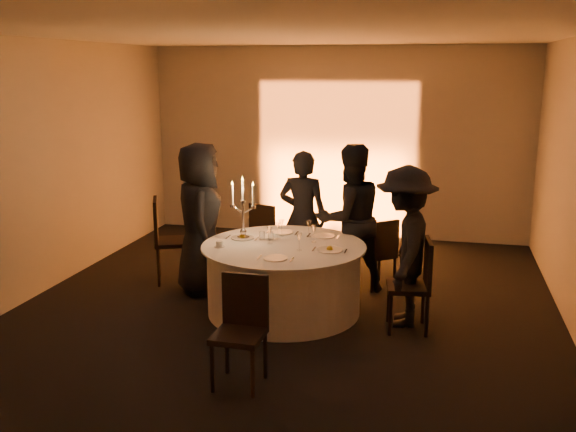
% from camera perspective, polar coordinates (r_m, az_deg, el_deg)
% --- Properties ---
extents(floor, '(7.00, 7.00, 0.00)m').
position_cam_1_polar(floor, '(7.25, -0.37, -8.47)').
color(floor, black).
rests_on(floor, ground).
extents(ceiling, '(7.00, 7.00, 0.00)m').
position_cam_1_polar(ceiling, '(6.75, -0.41, 15.96)').
color(ceiling, white).
rests_on(ceiling, wall_back).
extents(wall_back, '(7.00, 0.00, 7.00)m').
position_cam_1_polar(wall_back, '(10.24, 4.35, 6.51)').
color(wall_back, '#B3ADA6').
rests_on(wall_back, floor).
extents(wall_front, '(7.00, 0.00, 7.00)m').
position_cam_1_polar(wall_front, '(3.64, -13.83, -5.88)').
color(wall_front, '#B3ADA6').
rests_on(wall_front, floor).
extents(wall_left, '(0.00, 7.00, 7.00)m').
position_cam_1_polar(wall_left, '(8.09, -21.53, 3.92)').
color(wall_left, '#B3ADA6').
rests_on(wall_left, floor).
extents(uplighter_fixture, '(0.25, 0.12, 0.10)m').
position_cam_1_polar(uplighter_fixture, '(10.22, 3.94, -1.78)').
color(uplighter_fixture, black).
rests_on(uplighter_fixture, floor).
extents(banquet_table, '(1.80, 1.80, 0.77)m').
position_cam_1_polar(banquet_table, '(7.11, -0.38, -5.58)').
color(banquet_table, black).
rests_on(banquet_table, floor).
extents(chair_left, '(0.62, 0.62, 1.07)m').
position_cam_1_polar(chair_left, '(8.20, -10.76, -1.66)').
color(chair_left, black).
rests_on(chair_left, floor).
extents(chair_back_left, '(0.52, 0.52, 0.92)m').
position_cam_1_polar(chair_back_left, '(8.53, -1.90, -1.51)').
color(chair_back_left, black).
rests_on(chair_back_left, floor).
extents(chair_back_right, '(0.54, 0.54, 0.87)m').
position_cam_1_polar(chair_back_right, '(7.90, 8.16, -3.02)').
color(chair_back_right, black).
rests_on(chair_back_right, floor).
extents(chair_right, '(0.48, 0.48, 0.96)m').
position_cam_1_polar(chair_right, '(6.71, 11.33, -5.57)').
color(chair_right, black).
rests_on(chair_right, floor).
extents(chair_front, '(0.42, 0.42, 0.94)m').
position_cam_1_polar(chair_front, '(5.55, -4.15, -9.50)').
color(chair_front, black).
rests_on(chair_front, floor).
extents(guest_left, '(0.85, 1.03, 1.81)m').
position_cam_1_polar(guest_left, '(7.70, -7.83, -0.22)').
color(guest_left, black).
rests_on(guest_left, floor).
extents(guest_back_left, '(0.62, 0.41, 1.67)m').
position_cam_1_polar(guest_back_left, '(8.04, 1.33, -0.07)').
color(guest_back_left, black).
rests_on(guest_back_left, floor).
extents(guest_back_right, '(1.10, 1.06, 1.80)m').
position_cam_1_polar(guest_back_right, '(7.68, 5.50, -0.26)').
color(guest_back_right, black).
rests_on(guest_back_right, floor).
extents(guest_right, '(0.65, 1.10, 1.69)m').
position_cam_1_polar(guest_right, '(6.78, 10.36, -2.69)').
color(guest_right, black).
rests_on(guest_right, floor).
extents(plate_left, '(0.36, 0.26, 0.08)m').
position_cam_1_polar(plate_left, '(7.28, -4.07, -1.86)').
color(plate_left, white).
rests_on(plate_left, banquet_table).
extents(plate_back_left, '(0.35, 0.26, 0.01)m').
position_cam_1_polar(plate_back_left, '(7.51, -0.50, -1.46)').
color(plate_back_left, white).
rests_on(plate_back_left, banquet_table).
extents(plate_back_right, '(0.35, 0.27, 0.01)m').
position_cam_1_polar(plate_back_right, '(7.36, 3.15, -1.78)').
color(plate_back_right, white).
rests_on(plate_back_right, banquet_table).
extents(plate_right, '(0.36, 0.28, 0.08)m').
position_cam_1_polar(plate_right, '(6.80, 3.73, -2.96)').
color(plate_right, white).
rests_on(plate_right, banquet_table).
extents(plate_front, '(0.36, 0.24, 0.01)m').
position_cam_1_polar(plate_front, '(6.49, -1.12, -3.79)').
color(plate_front, white).
rests_on(plate_front, banquet_table).
extents(coffee_cup, '(0.11, 0.11, 0.07)m').
position_cam_1_polar(coffee_cup, '(6.95, -6.12, -2.52)').
color(coffee_cup, white).
rests_on(coffee_cup, banquet_table).
extents(candelabra, '(0.30, 0.14, 0.71)m').
position_cam_1_polar(candelabra, '(7.22, -4.02, -0.10)').
color(candelabra, silver).
rests_on(candelabra, banquet_table).
extents(wine_glass_a, '(0.07, 0.07, 0.19)m').
position_cam_1_polar(wine_glass_a, '(7.34, -0.58, -0.74)').
color(wine_glass_a, white).
rests_on(wine_glass_a, banquet_table).
extents(wine_glass_b, '(0.07, 0.07, 0.19)m').
position_cam_1_polar(wine_glass_b, '(6.76, 1.00, -1.96)').
color(wine_glass_b, white).
rests_on(wine_glass_b, banquet_table).
extents(wine_glass_c, '(0.07, 0.07, 0.19)m').
position_cam_1_polar(wine_glass_c, '(7.08, 2.33, -1.27)').
color(wine_glass_c, white).
rests_on(wine_glass_c, banquet_table).
extents(wine_glass_d, '(0.07, 0.07, 0.19)m').
position_cam_1_polar(wine_glass_d, '(7.02, -1.62, -1.40)').
color(wine_glass_d, white).
rests_on(wine_glass_d, banquet_table).
extents(wine_glass_e, '(0.07, 0.07, 0.19)m').
position_cam_1_polar(wine_glass_e, '(7.21, -0.91, -0.99)').
color(wine_glass_e, white).
rests_on(wine_glass_e, banquet_table).
extents(wine_glass_f, '(0.07, 0.07, 0.19)m').
position_cam_1_polar(wine_glass_f, '(7.31, 1.86, -0.81)').
color(wine_glass_f, white).
rests_on(wine_glass_f, banquet_table).
extents(tumbler_a, '(0.07, 0.07, 0.09)m').
position_cam_1_polar(tumbler_a, '(7.22, -2.33, -1.74)').
color(tumbler_a, white).
rests_on(tumbler_a, banquet_table).
extents(tumbler_b, '(0.07, 0.07, 0.09)m').
position_cam_1_polar(tumbler_b, '(7.21, -1.54, -1.76)').
color(tumbler_b, white).
rests_on(tumbler_b, banquet_table).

